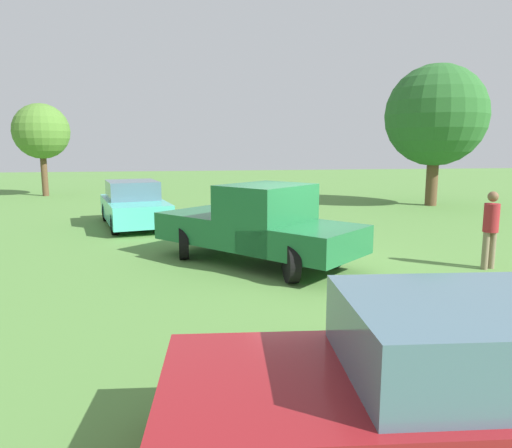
# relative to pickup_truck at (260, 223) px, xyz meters

# --- Properties ---
(ground_plane) EXTENTS (80.00, 80.00, 0.00)m
(ground_plane) POSITION_rel_pickup_truck_xyz_m (-0.52, -0.85, -0.94)
(ground_plane) COLOR #54843D
(pickup_truck) EXTENTS (4.88, 4.63, 1.81)m
(pickup_truck) POSITION_rel_pickup_truck_xyz_m (0.00, 0.00, 0.00)
(pickup_truck) COLOR black
(pickup_truck) RESTS_ON ground_plane
(sedan_near) EXTENTS (2.45, 4.70, 1.45)m
(sedan_near) POSITION_rel_pickup_truck_xyz_m (-7.03, -0.35, -0.28)
(sedan_near) COLOR black
(sedan_near) RESTS_ON ground_plane
(sedan_far) EXTENTS (4.61, 2.72, 1.48)m
(sedan_far) POSITION_rel_pickup_truck_xyz_m (5.77, 3.30, -0.25)
(sedan_far) COLOR black
(sedan_far) RESTS_ON ground_plane
(person_bystander) EXTENTS (0.39, 0.39, 1.69)m
(person_bystander) POSITION_rel_pickup_truck_xyz_m (-1.25, -4.82, 0.02)
(person_bystander) COLOR #7A6B51
(person_bystander) RESTS_ON ground_plane
(tree_back_right) EXTENTS (2.84, 2.84, 4.78)m
(tree_back_right) POSITION_rel_pickup_truck_xyz_m (16.12, 8.77, 2.40)
(tree_back_right) COLOR brown
(tree_back_right) RESTS_ON ground_plane
(tree_far_center) EXTENTS (4.35, 4.35, 6.10)m
(tree_far_center) POSITION_rel_pickup_truck_xyz_m (9.16, -9.27, 2.97)
(tree_far_center) COLOR brown
(tree_far_center) RESTS_ON ground_plane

